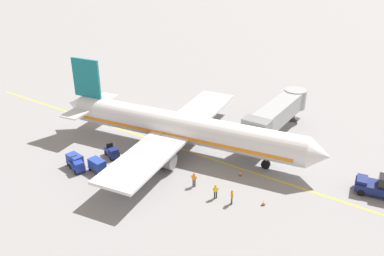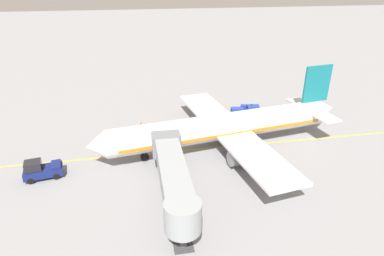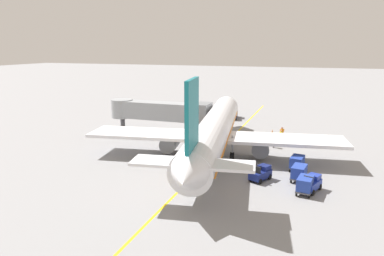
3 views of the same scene
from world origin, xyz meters
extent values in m
plane|color=gray|center=(0.00, 0.00, 0.00)|extent=(400.00, 400.00, 0.00)
cube|color=gold|center=(0.00, 0.00, 0.00)|extent=(0.24, 80.00, 0.01)
cylinder|color=silver|center=(0.01, -0.05, 3.29)|extent=(8.68, 32.18, 3.70)
cube|color=orange|center=(0.01, -0.05, 2.82)|extent=(8.31, 29.66, 0.44)
cone|color=silver|center=(-2.69, 16.94, 3.29)|extent=(3.96, 2.94, 3.63)
cone|color=silver|center=(2.74, -17.23, 3.58)|extent=(3.55, 3.26, 3.14)
cube|color=black|center=(-2.41, 15.16, 3.93)|extent=(2.91, 1.52, 0.60)
cube|color=silver|center=(0.16, -1.04, 2.64)|extent=(30.44, 9.84, 0.36)
cylinder|color=gray|center=(-5.39, -1.11, 1.39)|extent=(2.48, 3.47, 2.00)
cylinder|color=gray|center=(5.47, 0.62, 1.39)|extent=(2.48, 3.47, 2.00)
cube|color=#14707A|center=(2.36, -14.86, 7.88)|extent=(1.01, 4.40, 5.50)
cube|color=silver|center=(2.33, -14.67, 3.84)|extent=(10.28, 4.14, 0.24)
cylinder|color=black|center=(-1.75, 11.01, 0.55)|extent=(0.62, 1.16, 1.10)
cylinder|color=gray|center=(-1.75, 11.01, 2.10)|extent=(0.24, 0.24, 2.00)
cylinder|color=black|center=(-1.95, -2.39, 0.55)|extent=(0.62, 1.16, 1.10)
cylinder|color=gray|center=(-1.95, -2.39, 2.10)|extent=(0.24, 0.24, 2.00)
cylinder|color=black|center=(2.59, -1.66, 0.55)|extent=(0.62, 1.16, 1.10)
cylinder|color=gray|center=(2.59, -1.66, 2.10)|extent=(0.24, 0.24, 2.00)
cube|color=#93999E|center=(-10.48, 8.32, 3.49)|extent=(14.16, 2.80, 2.60)
cube|color=slate|center=(-4.20, 8.32, 3.49)|extent=(2.00, 3.50, 2.99)
cylinder|color=#93999E|center=(-17.56, 8.32, 3.49)|extent=(3.36, 3.36, 2.86)
cylinder|color=#4C4C51|center=(-17.56, 8.32, 1.09)|extent=(0.70, 0.70, 2.19)
cube|color=#38383A|center=(-17.56, 8.32, 0.08)|extent=(1.80, 1.80, 0.16)
cube|color=navy|center=(-3.48, 23.33, 0.85)|extent=(2.91, 4.71, 0.90)
cube|color=navy|center=(-3.22, 21.81, 1.48)|extent=(2.03, 1.40, 0.36)
cylinder|color=black|center=(-2.32, 22.08, 0.40)|extent=(0.48, 0.85, 0.80)
cylinder|color=black|center=(-4.16, 21.76, 0.40)|extent=(0.48, 0.85, 0.80)
cube|color=navy|center=(6.63, -6.63, 0.63)|extent=(2.11, 2.77, 0.70)
cube|color=navy|center=(6.91, -6.00, 1.20)|extent=(1.36, 1.37, 0.44)
cube|color=black|center=(6.35, -7.26, 1.30)|extent=(0.83, 0.49, 0.64)
cylinder|color=black|center=(6.68, -6.51, 1.28)|extent=(0.18, 0.27, 0.54)
cylinder|color=black|center=(6.49, -5.61, 0.28)|extent=(0.41, 0.59, 0.56)
cylinder|color=black|center=(7.48, -6.04, 0.28)|extent=(0.41, 0.59, 0.56)
cylinder|color=black|center=(5.78, -7.21, 0.28)|extent=(0.41, 0.59, 0.56)
cylinder|color=black|center=(6.77, -7.65, 0.28)|extent=(0.41, 0.59, 0.56)
cube|color=#1E339E|center=(11.44, -7.78, 0.63)|extent=(1.99, 2.76, 0.70)
cube|color=#1E339E|center=(11.67, -7.14, 1.20)|extent=(1.32, 1.34, 0.44)
cube|color=black|center=(11.20, -8.43, 1.30)|extent=(0.84, 0.44, 0.64)
cylinder|color=black|center=(11.48, -7.66, 1.28)|extent=(0.17, 0.27, 0.54)
cylinder|color=black|center=(11.23, -6.77, 0.28)|extent=(0.38, 0.59, 0.56)
cylinder|color=black|center=(12.25, -7.15, 0.28)|extent=(0.38, 0.59, 0.56)
cylinder|color=black|center=(10.63, -8.42, 0.28)|extent=(0.38, 0.59, 0.56)
cylinder|color=black|center=(11.64, -8.79, 0.28)|extent=(0.38, 0.59, 0.56)
cube|color=#4C4C51|center=(9.88, -2.40, 0.42)|extent=(1.60, 2.36, 0.12)
cube|color=#233D9E|center=(9.88, -2.40, 1.03)|extent=(1.52, 2.25, 1.10)
cylinder|color=#4C4C51|center=(10.09, -0.96, 0.41)|extent=(0.17, 0.70, 0.07)
cylinder|color=black|center=(9.45, -1.50, 0.18)|extent=(0.17, 0.37, 0.36)
cylinder|color=black|center=(10.54, -1.66, 0.18)|extent=(0.17, 0.37, 0.36)
cylinder|color=black|center=(9.21, -3.14, 0.18)|extent=(0.17, 0.37, 0.36)
cylinder|color=black|center=(10.31, -3.29, 0.18)|extent=(0.17, 0.37, 0.36)
cube|color=#4C4C51|center=(10.25, -5.52, 0.42)|extent=(1.60, 2.36, 0.12)
cube|color=#233D9E|center=(10.25, -5.52, 1.03)|extent=(1.52, 2.25, 1.10)
cylinder|color=#4C4C51|center=(10.46, -4.08, 0.41)|extent=(0.17, 0.70, 0.07)
cylinder|color=black|center=(9.82, -4.62, 0.18)|extent=(0.17, 0.37, 0.36)
cylinder|color=black|center=(10.92, -4.78, 0.18)|extent=(0.17, 0.37, 0.36)
cylinder|color=black|center=(9.59, -6.26, 0.18)|extent=(0.17, 0.37, 0.36)
cylinder|color=black|center=(10.68, -6.41, 0.18)|extent=(0.17, 0.37, 0.36)
cube|color=#4C4C51|center=(10.96, -8.64, 0.42)|extent=(1.60, 2.36, 0.12)
cube|color=#233D9E|center=(10.96, -8.64, 1.03)|extent=(1.52, 2.25, 1.10)
cylinder|color=#4C4C51|center=(11.16, -7.21, 0.41)|extent=(0.17, 0.70, 0.07)
cylinder|color=black|center=(10.53, -7.74, 0.18)|extent=(0.17, 0.37, 0.36)
cylinder|color=black|center=(11.62, -7.90, 0.18)|extent=(0.17, 0.37, 0.36)
cylinder|color=black|center=(10.29, -9.38, 0.18)|extent=(0.17, 0.37, 0.36)
cylinder|color=black|center=(11.39, -9.54, 0.18)|extent=(0.17, 0.37, 0.36)
cylinder|color=#232328|center=(6.38, 6.03, 0.42)|extent=(0.15, 0.15, 0.85)
cylinder|color=#232328|center=(6.44, 5.84, 0.42)|extent=(0.15, 0.15, 0.85)
cube|color=orange|center=(6.41, 5.94, 1.15)|extent=(0.34, 0.43, 0.60)
cylinder|color=orange|center=(6.34, 6.18, 1.10)|extent=(0.15, 0.24, 0.57)
cylinder|color=orange|center=(6.48, 5.70, 1.10)|extent=(0.15, 0.24, 0.57)
sphere|color=#997051|center=(6.41, 5.94, 1.58)|extent=(0.22, 0.22, 0.22)
cube|color=red|center=(6.41, 5.94, 1.60)|extent=(0.15, 0.28, 0.10)
cylinder|color=#232328|center=(7.08, 9.06, 0.42)|extent=(0.15, 0.15, 0.85)
cylinder|color=#232328|center=(6.95, 9.22, 0.42)|extent=(0.15, 0.15, 0.85)
cube|color=yellow|center=(7.01, 9.14, 1.15)|extent=(0.42, 0.45, 0.60)
cylinder|color=yellow|center=(7.17, 8.94, 1.10)|extent=(0.21, 0.23, 0.57)
cylinder|color=yellow|center=(6.86, 9.33, 1.10)|extent=(0.21, 0.23, 0.57)
sphere|color=tan|center=(7.01, 9.14, 1.58)|extent=(0.22, 0.22, 0.22)
cube|color=red|center=(7.01, 9.14, 1.60)|extent=(0.23, 0.26, 0.10)
cylinder|color=#232328|center=(7.03, 11.14, 0.42)|extent=(0.15, 0.15, 0.85)
cylinder|color=#232328|center=(6.85, 11.05, 0.42)|extent=(0.15, 0.15, 0.85)
cube|color=orange|center=(6.94, 11.09, 1.15)|extent=(0.45, 0.40, 0.60)
cylinder|color=orange|center=(7.16, 11.22, 1.10)|extent=(0.24, 0.19, 0.57)
cylinder|color=orange|center=(6.72, 10.97, 1.10)|extent=(0.24, 0.19, 0.57)
sphere|color=#997051|center=(6.94, 11.09, 1.58)|extent=(0.22, 0.22, 0.22)
cube|color=red|center=(6.94, 11.09, 1.60)|extent=(0.27, 0.20, 0.10)
cube|color=black|center=(5.24, 13.99, 0.02)|extent=(0.36, 0.36, 0.04)
cone|color=orange|center=(5.24, 13.99, 0.32)|extent=(0.30, 0.30, 0.55)
cylinder|color=white|center=(5.24, 13.99, 0.34)|extent=(0.21, 0.21, 0.06)
cube|color=black|center=(1.44, 9.24, 0.02)|extent=(0.36, 0.36, 0.04)
cone|color=orange|center=(1.44, 9.24, 0.32)|extent=(0.30, 0.30, 0.55)
cylinder|color=white|center=(1.44, 9.24, 0.34)|extent=(0.21, 0.21, 0.06)
camera|label=1|loc=(38.22, 27.15, 25.50)|focal=37.42mm
camera|label=2|loc=(-39.51, 11.49, 22.63)|focal=30.38mm
camera|label=3|loc=(11.46, -40.56, 13.01)|focal=33.52mm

